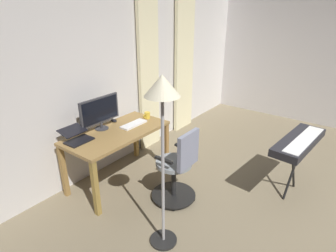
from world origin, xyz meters
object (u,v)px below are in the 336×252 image
Objects in this scene: office_chair at (178,169)px; computer_monitor at (100,111)px; mug_coffee at (147,115)px; floor_lamp at (162,110)px; computer_keyboard at (134,124)px; computer_mouse at (114,121)px; laptop at (77,137)px; desk at (118,138)px; piano_keyboard at (299,143)px.

computer_monitor is at bearing 99.54° from office_chair.
floor_lamp is (1.11, 1.16, 0.65)m from mug_coffee.
mug_coffee is at bearing -176.18° from computer_keyboard.
computer_mouse is 0.06× the size of floor_lamp.
computer_monitor is 0.47m from laptop.
piano_keyboard is (-1.12, 1.97, 0.08)m from desk.
computer_mouse is 1.75m from floor_lamp.
laptop is at bearing 6.47° from computer_monitor.
floor_lamp is at bearing 66.02° from desk.
computer_monitor reaches higher than mug_coffee.
computer_keyboard is 0.31m from mug_coffee.
floor_lamp is (0.46, 1.39, 0.45)m from computer_monitor.
piano_keyboard is (-0.92, 2.25, -0.04)m from computer_mouse.
mug_coffee is (-0.39, 0.28, 0.03)m from computer_mouse.
desk is at bearing 157.88° from laptop.
piano_keyboard reaches higher than computer_keyboard.
mug_coffee is at bearing 168.06° from laptop.
desk is 10.97× the size of mug_coffee.
floor_lamp is (0.03, 1.34, 0.64)m from laptop.
computer_keyboard reaches higher than desk.
floor_lamp reaches higher than desk.
computer_keyboard is at bearing 162.79° from laptop.
computer_monitor is at bearing -20.00° from mug_coffee.
floor_lamp reaches higher than computer_monitor.
mug_coffee is at bearing -69.79° from piano_keyboard.
mug_coffee is 1.73m from floor_lamp.
office_chair reaches higher than laptop.
computer_mouse is at bearing -116.56° from floor_lamp.
floor_lamp is (1.64, -0.81, 0.72)m from piano_keyboard.
desk is 13.90× the size of computer_mouse.
desk is 0.79× the size of floor_lamp.
computer_monitor reaches higher than desk.
computer_monitor is at bearing -56.71° from piano_keyboard.
computer_monitor is 1.53× the size of computer_keyboard.
office_chair is (-0.13, 0.88, -0.21)m from desk.
laptop reaches higher than piano_keyboard.
laptop is 1.49m from floor_lamp.
computer_keyboard is at bearing -61.63° from piano_keyboard.
piano_keyboard is 0.60× the size of floor_lamp.
laptop is at bearing -9.97° from mug_coffee.
computer_monitor is 0.58× the size of piano_keyboard.
office_chair is 1.22m from floor_lamp.
computer_keyboard is 3.99× the size of computer_mouse.
computer_monitor is at bearing -74.51° from desk.
floor_lamp reaches higher than mug_coffee.
computer_mouse reaches higher than desk.
office_chair reaches higher than mug_coffee.
mug_coffee reaches higher than computer_keyboard.
computer_monitor is 2.51m from piano_keyboard.
laptop is 3.19× the size of computer_mouse.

